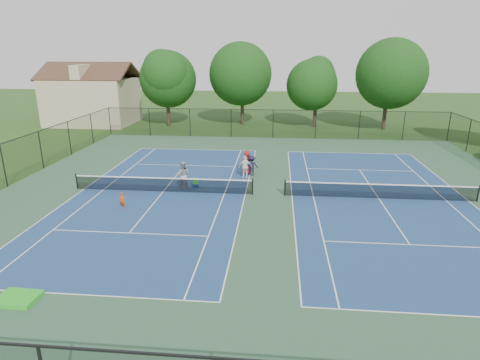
# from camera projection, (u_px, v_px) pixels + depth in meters

# --- Properties ---
(ground) EXTENTS (140.00, 140.00, 0.00)m
(ground) POSITION_uv_depth(u_px,v_px,m) (268.00, 195.00, 26.07)
(ground) COLOR #234716
(ground) RESTS_ON ground
(court_pad) EXTENTS (36.00, 36.00, 0.01)m
(court_pad) POSITION_uv_depth(u_px,v_px,m) (268.00, 195.00, 26.07)
(court_pad) COLOR #2E5238
(court_pad) RESTS_ON ground
(tennis_court_left) EXTENTS (12.00, 23.83, 1.07)m
(tennis_court_left) POSITION_uv_depth(u_px,v_px,m) (163.00, 190.00, 26.66)
(tennis_court_left) COLOR navy
(tennis_court_left) RESTS_ON ground
(tennis_court_right) EXTENTS (12.00, 23.83, 1.07)m
(tennis_court_right) POSITION_uv_depth(u_px,v_px,m) (379.00, 197.00, 25.42)
(tennis_court_right) COLOR navy
(tennis_court_right) RESTS_ON ground
(perimeter_fence) EXTENTS (36.08, 36.08, 3.02)m
(perimeter_fence) POSITION_uv_depth(u_px,v_px,m) (269.00, 171.00, 25.57)
(perimeter_fence) COLOR black
(perimeter_fence) RESTS_ON ground
(tree_back_a) EXTENTS (6.80, 6.80, 9.15)m
(tree_back_a) POSITION_uv_depth(u_px,v_px,m) (166.00, 76.00, 48.09)
(tree_back_a) COLOR #2D2116
(tree_back_a) RESTS_ON ground
(tree_back_b) EXTENTS (7.60, 7.60, 10.03)m
(tree_back_b) POSITION_uv_depth(u_px,v_px,m) (242.00, 71.00, 49.01)
(tree_back_b) COLOR #2D2116
(tree_back_b) RESTS_ON ground
(tree_back_c) EXTENTS (6.00, 6.00, 8.40)m
(tree_back_c) POSITION_uv_depth(u_px,v_px,m) (317.00, 81.00, 47.62)
(tree_back_c) COLOR #2D2116
(tree_back_c) RESTS_ON ground
(tree_back_d) EXTENTS (7.80, 7.80, 10.37)m
(tree_back_d) POSITION_uv_depth(u_px,v_px,m) (390.00, 70.00, 45.55)
(tree_back_d) COLOR #2D2116
(tree_back_d) RESTS_ON ground
(clapboard_house) EXTENTS (10.80, 8.10, 7.65)m
(clapboard_house) POSITION_uv_depth(u_px,v_px,m) (93.00, 99.00, 50.83)
(clapboard_house) COLOR tan
(clapboard_house) RESTS_ON ground
(child_player) EXTENTS (0.39, 0.28, 1.00)m
(child_player) POSITION_uv_depth(u_px,v_px,m) (122.00, 201.00, 23.68)
(child_player) COLOR #CB440D
(child_player) RESTS_ON ground
(instructor) EXTENTS (0.96, 0.77, 1.91)m
(instructor) POSITION_uv_depth(u_px,v_px,m) (183.00, 175.00, 27.04)
(instructor) COLOR #99989B
(instructor) RESTS_ON ground
(bystander_a) EXTENTS (1.07, 0.74, 1.68)m
(bystander_a) POSITION_uv_depth(u_px,v_px,m) (245.00, 167.00, 29.35)
(bystander_a) COLOR white
(bystander_a) RESTS_ON ground
(bystander_b) EXTENTS (1.07, 0.72, 1.53)m
(bystander_b) POSITION_uv_depth(u_px,v_px,m) (252.00, 166.00, 29.94)
(bystander_b) COLOR #181632
(bystander_b) RESTS_ON ground
(bystander_c) EXTENTS (1.00, 0.76, 1.86)m
(bystander_c) POSITION_uv_depth(u_px,v_px,m) (247.00, 162.00, 30.19)
(bystander_c) COLOR maroon
(bystander_c) RESTS_ON ground
(ball_crate) EXTENTS (0.39, 0.30, 0.27)m
(ball_crate) POSITION_uv_depth(u_px,v_px,m) (196.00, 186.00, 27.47)
(ball_crate) COLOR navy
(ball_crate) RESTS_ON ground
(ball_hopper) EXTENTS (0.38, 0.32, 0.39)m
(ball_hopper) POSITION_uv_depth(u_px,v_px,m) (196.00, 181.00, 27.37)
(ball_hopper) COLOR green
(ball_hopper) RESTS_ON ball_crate
(green_tarp) EXTENTS (1.50, 1.15, 0.17)m
(green_tarp) POSITION_uv_depth(u_px,v_px,m) (18.00, 298.00, 15.05)
(green_tarp) COLOR green
(green_tarp) RESTS_ON ground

